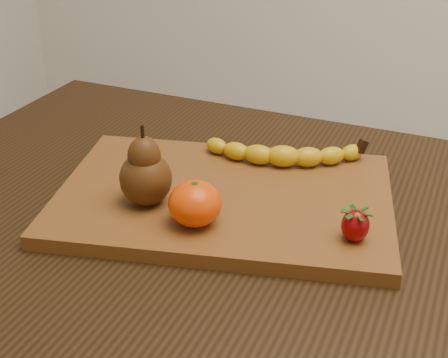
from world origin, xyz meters
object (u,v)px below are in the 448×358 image
at_px(table, 228,266).
at_px(mandarin, 195,203).
at_px(cutting_board, 224,198).
at_px(pear, 145,165).

distance_m(table, mandarin, 0.17).
xyz_separation_m(cutting_board, pear, (-0.08, -0.06, 0.06)).
relative_size(pear, mandarin, 1.61).
relative_size(table, pear, 9.29).
bearing_deg(cutting_board, mandarin, -104.92).
bearing_deg(table, mandarin, -97.75).
bearing_deg(pear, table, 31.57).
distance_m(pear, mandarin, 0.09).
height_order(table, pear, pear).
height_order(table, cutting_board, cutting_board).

